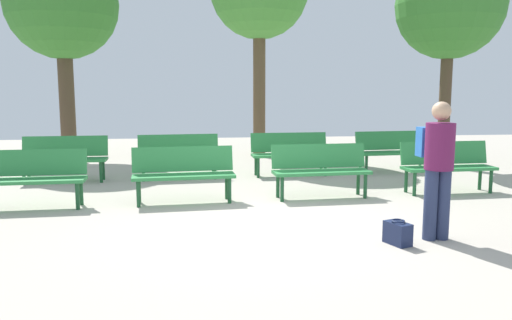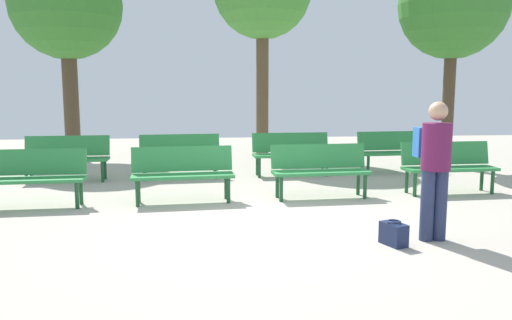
{
  "view_description": "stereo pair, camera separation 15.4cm",
  "coord_description": "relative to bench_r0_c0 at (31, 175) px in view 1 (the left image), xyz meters",
  "views": [
    {
      "loc": [
        -0.98,
        -6.59,
        1.81
      ],
      "look_at": [
        0.0,
        2.26,
        0.55
      ],
      "focal_mm": 36.03,
      "sensor_mm": 36.0,
      "label": 1
    },
    {
      "loc": [
        -0.83,
        -6.6,
        1.81
      ],
      "look_at": [
        0.0,
        2.26,
        0.55
      ],
      "focal_mm": 36.03,
      "sensor_mm": 36.0,
      "label": 2
    }
  ],
  "objects": [
    {
      "name": "tree_0",
      "position": [
        8.15,
        3.34,
        3.1
      ],
      "size": [
        2.41,
        2.41,
        4.84
      ],
      "color": "#4C3A28",
      "rests_on": "ground_plane"
    },
    {
      "name": "tree_1",
      "position": [
        -0.83,
        5.73,
        3.35
      ],
      "size": [
        2.79,
        2.79,
        5.29
      ],
      "color": "#4C3A28",
      "rests_on": "ground_plane"
    },
    {
      "name": "bench_r1_c3",
      "position": [
        6.66,
        2.6,
        0.0
      ],
      "size": [
        1.64,
        0.62,
        0.87
      ],
      "rotation": [
        0.0,
        0.0,
        0.09
      ],
      "color": "#2D8442",
      "rests_on": "ground_plane"
    },
    {
      "name": "bench_r1_c2",
      "position": [
        4.39,
        2.47,
        0.0
      ],
      "size": [
        1.62,
        0.54,
        0.87
      ],
      "rotation": [
        0.0,
        0.0,
        0.04
      ],
      "color": "#2D8442",
      "rests_on": "ground_plane"
    },
    {
      "name": "bench_r1_c1",
      "position": [
        2.12,
        2.33,
        0.0
      ],
      "size": [
        1.63,
        0.61,
        0.87
      ],
      "rotation": [
        0.0,
        0.0,
        0.08
      ],
      "color": "#2D8442",
      "rests_on": "ground_plane"
    },
    {
      "name": "ground_plane",
      "position": [
        3.52,
        -1.36,
        -0.5
      ],
      "size": [
        24.0,
        24.0,
        0.0
      ],
      "primitive_type": "plane",
      "color": "#B2A899"
    },
    {
      "name": "visitor_with_backpack",
      "position": [
        5.34,
        -2.2,
        0.43
      ],
      "size": [
        0.35,
        0.53,
        1.65
      ],
      "rotation": [
        0.0,
        0.0,
        3.17
      ],
      "color": "navy",
      "rests_on": "ground_plane"
    },
    {
      "name": "handbag",
      "position": [
        4.81,
        -2.38,
        -0.37
      ],
      "size": [
        0.28,
        0.36,
        0.29
      ],
      "color": "#192347",
      "rests_on": "ground_plane"
    },
    {
      "name": "bench_r0_c0",
      "position": [
        0.0,
        0.0,
        0.0
      ],
      "size": [
        1.62,
        0.56,
        0.87
      ],
      "rotation": [
        0.0,
        0.0,
        0.05
      ],
      "color": "#2D8442",
      "rests_on": "ground_plane"
    },
    {
      "name": "bench_r1_c0",
      "position": [
        -0.06,
        2.21,
        0.0
      ],
      "size": [
        1.62,
        0.54,
        0.87
      ],
      "rotation": [
        0.0,
        0.0,
        0.04
      ],
      "color": "#2D8442",
      "rests_on": "ground_plane"
    },
    {
      "name": "bench_r0_c3",
      "position": [
        6.8,
        0.45,
        0.0
      ],
      "size": [
        1.62,
        0.56,
        0.87
      ],
      "rotation": [
        0.0,
        0.0,
        0.05
      ],
      "color": "#2D8442",
      "rests_on": "ground_plane"
    },
    {
      "name": "bench_r0_c2",
      "position": [
        4.52,
        0.28,
        0.0
      ],
      "size": [
        1.63,
        0.58,
        0.87
      ],
      "rotation": [
        0.0,
        0.0,
        0.06
      ],
      "color": "#2D8442",
      "rests_on": "ground_plane"
    },
    {
      "name": "bench_r0_c1",
      "position": [
        2.28,
        0.15,
        0.0
      ],
      "size": [
        1.63,
        0.61,
        0.87
      ],
      "rotation": [
        0.0,
        0.0,
        0.08
      ],
      "color": "#2D8442",
      "rests_on": "ground_plane"
    }
  ]
}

